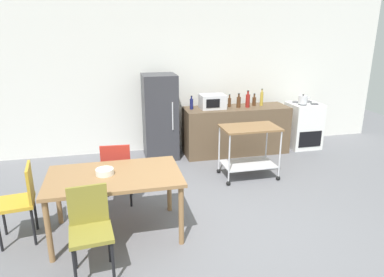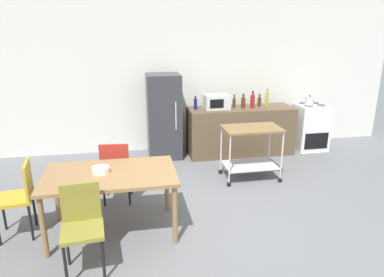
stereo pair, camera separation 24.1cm
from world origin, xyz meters
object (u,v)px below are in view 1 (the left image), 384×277
chair_mustard (21,198)px  fruit_bowl (105,172)px  bottle_wine (229,102)px  chair_red (117,169)px  kitchen_cart (249,143)px  dining_table (115,181)px  bottle_vinegar (248,100)px  stove_oven (303,125)px  bottle_olive_oil (254,101)px  kettle (303,100)px  refrigerator (160,117)px  bottle_sparkling_water (191,104)px  microwave (212,102)px  bottle_hot_sauce (262,98)px  chair_olive (90,226)px  bottle_soda (239,102)px

chair_mustard → fruit_bowl: size_ratio=4.45×
bottle_wine → fruit_bowl: (-2.32, -2.41, -0.21)m
chair_red → kitchen_cart: (2.09, 0.46, 0.05)m
dining_table → bottle_vinegar: (2.53, 2.32, 0.36)m
bottle_vinegar → stove_oven: bearing=2.8°
chair_red → bottle_olive_oil: bottle_olive_oil is taller
kitchen_cart → bottle_olive_oil: (0.59, 1.24, 0.42)m
fruit_bowl → kettle: kettle is taller
stove_oven → bottle_vinegar: 1.38m
refrigerator → fruit_bowl: 2.62m
kitchen_cart → bottle_sparkling_water: 1.44m
kitchen_cart → kettle: size_ratio=3.80×
microwave → bottle_olive_oil: microwave is taller
fruit_bowl → bottle_olive_oil: bearing=40.5°
chair_red → bottle_hot_sauce: (2.82, 1.67, 0.52)m
stove_oven → bottle_sparkling_water: 2.38m
chair_red → refrigerator: bearing=-111.5°
kitchen_cart → bottle_olive_oil: bearing=64.7°
microwave → bottle_olive_oil: size_ratio=1.97×
kitchen_cart → bottle_sparkling_water: size_ratio=3.63×
chair_olive → bottle_hot_sauce: bottle_hot_sauce is taller
dining_table → kettle: kettle is taller
bottle_sparkling_water → microwave: (0.39, -0.02, 0.03)m
chair_red → kitchen_cart: size_ratio=0.98×
stove_oven → refrigerator: refrigerator is taller
chair_mustard → kettle: (4.70, 2.16, 0.48)m
stove_oven → bottle_sparkling_water: (-2.32, 0.02, 0.55)m
refrigerator → bottle_soda: (1.48, -0.12, 0.23)m
bottle_vinegar → kettle: bearing=-1.9°
refrigerator → kitchen_cart: refrigerator is taller
chair_olive → bottle_wine: size_ratio=3.74×
chair_red → chair_mustard: bearing=34.5°
stove_oven → kettle: size_ratio=3.84×
dining_table → fruit_bowl: bearing=165.6°
chair_olive → bottle_vinegar: bottle_vinegar is taller
chair_red → chair_olive: 1.42m
bottle_vinegar → chair_red: bearing=-147.6°
stove_oven → refrigerator: (-2.90, 0.08, 0.32)m
stove_oven → kettle: 0.57m
chair_red → bottle_olive_oil: (2.68, 1.70, 0.47)m
stove_oven → bottle_hot_sauce: 1.10m
dining_table → chair_olive: chair_olive is taller
stove_oven → chair_olive: bearing=-143.1°
bottle_olive_oil → bottle_hot_sauce: bearing=-11.8°
chair_mustard → bottle_vinegar: bottle_vinegar is taller
bottle_olive_oil → refrigerator: bearing=179.1°
microwave → bottle_hot_sauce: size_ratio=1.43×
chair_mustard → fruit_bowl: bearing=77.6°
chair_mustard → chair_olive: same height
refrigerator → bottle_vinegar: bearing=-4.9°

